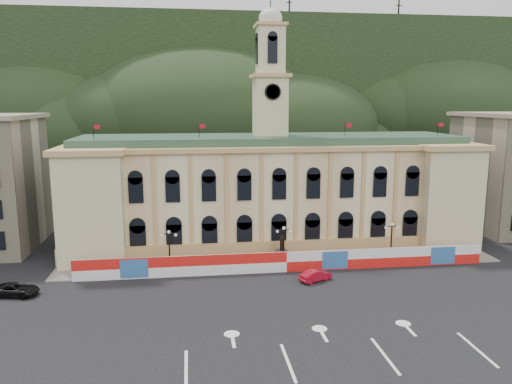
{
  "coord_description": "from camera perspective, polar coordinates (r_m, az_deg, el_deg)",
  "views": [
    {
      "loc": [
        -11.38,
        -41.68,
        20.32
      ],
      "look_at": [
        -3.33,
        18.0,
        9.37
      ],
      "focal_mm": 35.0,
      "sensor_mm": 36.0,
      "label": 1
    }
  ],
  "objects": [
    {
      "name": "ground",
      "position": [
        47.75,
        7.11,
        -14.97
      ],
      "size": [
        260.0,
        260.0,
        0.0
      ],
      "primitive_type": "plane",
      "color": "black",
      "rests_on": "ground"
    },
    {
      "name": "lane_markings",
      "position": [
        43.45,
        8.86,
        -17.71
      ],
      "size": [
        26.0,
        10.0,
        0.02
      ],
      "primitive_type": null,
      "color": "white",
      "rests_on": "ground"
    },
    {
      "name": "hill_ridge",
      "position": [
        164.07,
        -3.75,
        9.99
      ],
      "size": [
        230.0,
        80.0,
        64.0
      ],
      "color": "black",
      "rests_on": "ground"
    },
    {
      "name": "city_hall",
      "position": [
        71.34,
        1.61,
        0.23
      ],
      "size": [
        56.2,
        17.6,
        37.1
      ],
      "color": "beige",
      "rests_on": "ground"
    },
    {
      "name": "hoarding_fence",
      "position": [
        60.95,
        3.56,
        -7.95
      ],
      "size": [
        50.0,
        0.44,
        2.5
      ],
      "color": "red",
      "rests_on": "ground"
    },
    {
      "name": "pavement",
      "position": [
        63.81,
        3.02,
        -8.21
      ],
      "size": [
        56.0,
        5.5,
        0.16
      ],
      "primitive_type": "cube",
      "color": "slate",
      "rests_on": "ground"
    },
    {
      "name": "statue",
      "position": [
        63.7,
        2.99,
        -7.19
      ],
      "size": [
        1.4,
        1.4,
        3.72
      ],
      "color": "#595651",
      "rests_on": "ground"
    },
    {
      "name": "lamp_left",
      "position": [
        61.22,
        -9.88,
        -6.22
      ],
      "size": [
        1.96,
        0.44,
        5.15
      ],
      "color": "black",
      "rests_on": "ground"
    },
    {
      "name": "lamp_center",
      "position": [
        62.21,
        3.18,
        -5.81
      ],
      "size": [
        1.96,
        0.44,
        5.15
      ],
      "color": "black",
      "rests_on": "ground"
    },
    {
      "name": "lamp_right",
      "position": [
        66.22,
        15.21,
        -5.16
      ],
      "size": [
        1.96,
        0.44,
        5.15
      ],
      "color": "black",
      "rests_on": "ground"
    },
    {
      "name": "red_sedan",
      "position": [
        58.42,
        6.82,
        -9.45
      ],
      "size": [
        4.4,
        5.01,
        1.3
      ],
      "primitive_type": "imported",
      "rotation": [
        0.0,
        0.0,
        2.01
      ],
      "color": "maroon",
      "rests_on": "ground"
    },
    {
      "name": "black_suv",
      "position": [
        59.56,
        -25.82,
        -10.02
      ],
      "size": [
        4.12,
        5.78,
        1.37
      ],
      "primitive_type": "imported",
      "rotation": [
        0.0,
        0.0,
        1.38
      ],
      "color": "black",
      "rests_on": "ground"
    }
  ]
}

